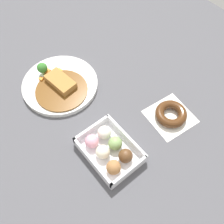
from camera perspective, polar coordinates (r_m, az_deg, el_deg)
ground_plane at (r=0.91m, az=-4.23°, el=1.39°), size 1.60×1.60×0.00m
curry_plate at (r=0.96m, az=-11.55°, el=6.09°), size 0.28×0.28×0.07m
donut_box at (r=0.80m, az=-0.67°, el=-8.41°), size 0.19×0.14×0.06m
chocolate_ring_donut at (r=0.89m, az=12.98°, el=-0.48°), size 0.16×0.16×0.03m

